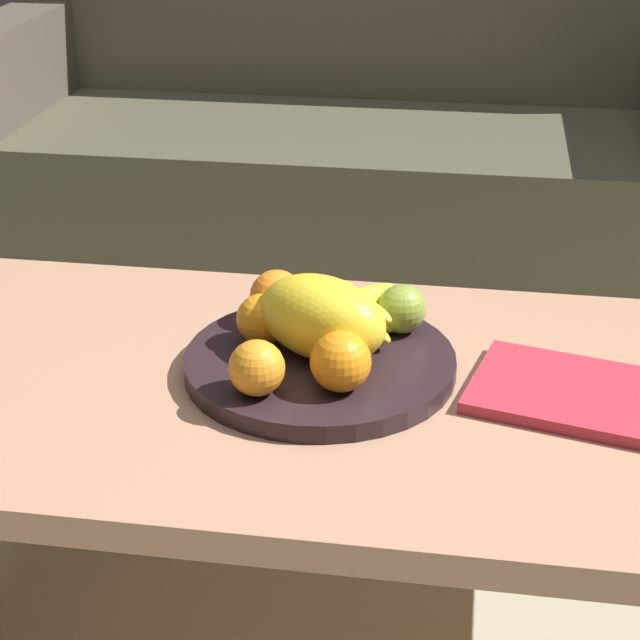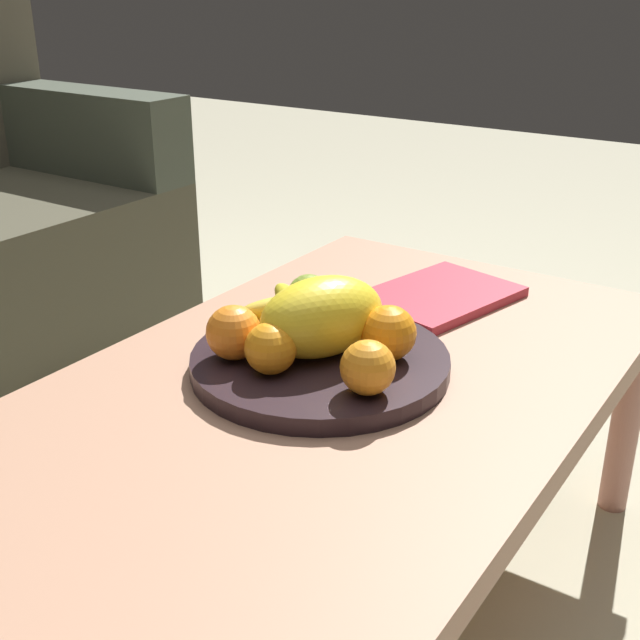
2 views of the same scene
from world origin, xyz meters
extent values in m
plane|color=#B1AC8F|center=(0.00, 0.00, 0.00)|extent=(8.00, 8.00, 0.00)
cube|color=tan|center=(0.00, 0.00, 0.38)|extent=(1.12, 0.65, 0.04)
cylinder|color=tan|center=(0.52, -0.28, 0.18)|extent=(0.05, 0.05, 0.36)
cylinder|color=tan|center=(0.52, 0.28, 0.18)|extent=(0.05, 0.05, 0.36)
cube|color=#40473A|center=(0.65, 1.23, 0.51)|extent=(0.14, 0.70, 0.22)
cylinder|color=black|center=(0.02, 0.03, 0.41)|extent=(0.35, 0.35, 0.03)
ellipsoid|color=yellow|center=(0.02, 0.02, 0.48)|extent=(0.21, 0.18, 0.11)
sphere|color=orange|center=(-0.06, 0.05, 0.46)|extent=(0.07, 0.07, 0.07)
sphere|color=orange|center=(-0.06, 0.12, 0.46)|extent=(0.07, 0.07, 0.07)
sphere|color=orange|center=(-0.04, -0.08, 0.46)|extent=(0.07, 0.07, 0.07)
sphere|color=orange|center=(0.06, -0.06, 0.46)|extent=(0.07, 0.07, 0.07)
sphere|color=olive|center=(0.12, 0.11, 0.46)|extent=(0.07, 0.07, 0.07)
ellipsoid|color=yellow|center=(0.03, 0.08, 0.44)|extent=(0.08, 0.15, 0.03)
ellipsoid|color=yellow|center=(0.05, 0.09, 0.44)|extent=(0.15, 0.05, 0.03)
ellipsoid|color=yellow|center=(0.05, 0.09, 0.44)|extent=(0.14, 0.12, 0.03)
ellipsoid|color=gold|center=(0.05, 0.09, 0.47)|extent=(0.14, 0.12, 0.03)
ellipsoid|color=yellow|center=(0.06, 0.10, 0.47)|extent=(0.12, 0.14, 0.03)
cube|color=#BB2D3D|center=(0.34, 0.01, 0.41)|extent=(0.29, 0.23, 0.02)
camera|label=1|loc=(0.21, -1.17, 1.07)|focal=59.48mm
camera|label=2|loc=(-0.81, -0.53, 0.90)|focal=45.86mm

